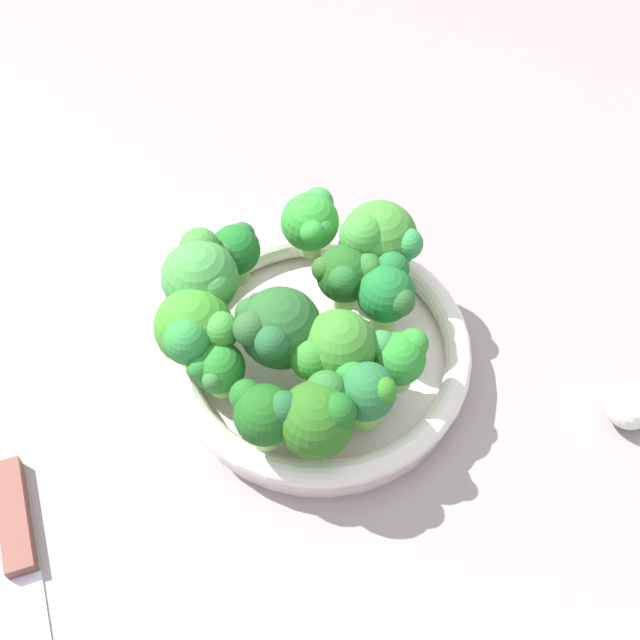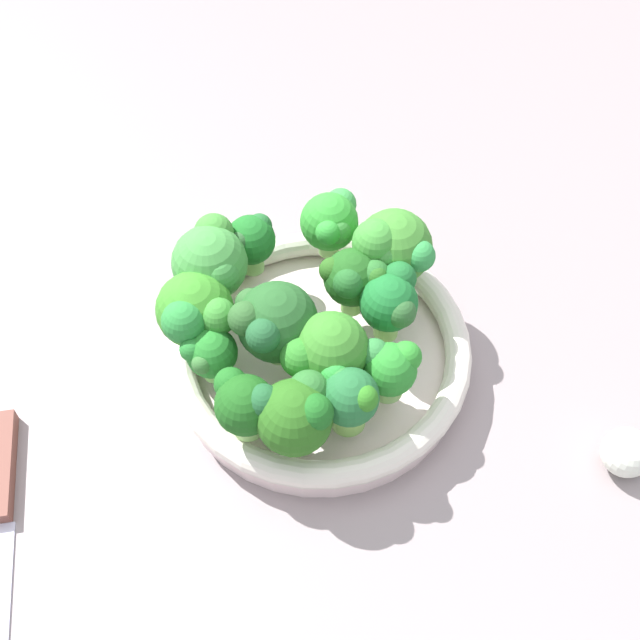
{
  "view_description": "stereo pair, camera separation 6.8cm",
  "coord_description": "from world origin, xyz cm",
  "px_view_note": "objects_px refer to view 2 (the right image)",
  "views": [
    {
      "loc": [
        3.29,
        36.07,
        62.2
      ],
      "look_at": [
        0.61,
        -3.62,
        7.13
      ],
      "focal_mm": 46.16,
      "sensor_mm": 36.0,
      "label": 1
    },
    {
      "loc": [
        -3.49,
        35.95,
        62.2
      ],
      "look_at": [
        0.61,
        -3.62,
        7.13
      ],
      "focal_mm": 46.16,
      "sensor_mm": 36.0,
      "label": 2
    }
  ],
  "objects_px": {
    "bowl": "(320,354)",
    "broccoli_floret_6": "(273,323)",
    "broccoli_floret_5": "(391,301)",
    "broccoli_floret_9": "(331,222)",
    "broccoli_floret_3": "(195,312)",
    "broccoli_floret_4": "(327,355)",
    "broccoli_floret_0": "(353,278)",
    "broccoli_floret_11": "(251,240)",
    "broccoli_floret_8": "(211,261)",
    "broccoli_floret_13": "(350,398)",
    "broccoli_floret_10": "(295,413)",
    "broccoli_floret_1": "(248,403)",
    "garlic_bulb": "(626,452)",
    "broccoli_floret_2": "(210,351)",
    "broccoli_floret_7": "(390,368)",
    "broccoli_floret_12": "(392,248)"
  },
  "relations": [
    {
      "from": "broccoli_floret_10",
      "to": "broccoli_floret_1",
      "type": "bearing_deg",
      "value": -8.11
    },
    {
      "from": "broccoli_floret_12",
      "to": "broccoli_floret_11",
      "type": "bearing_deg",
      "value": -2.78
    },
    {
      "from": "broccoli_floret_4",
      "to": "broccoli_floret_6",
      "type": "xyz_separation_m",
      "value": [
        0.05,
        -0.02,
        0.0
      ]
    },
    {
      "from": "broccoli_floret_5",
      "to": "broccoli_floret_8",
      "type": "height_order",
      "value": "broccoli_floret_8"
    },
    {
      "from": "broccoli_floret_11",
      "to": "bowl",
      "type": "bearing_deg",
      "value": 132.66
    },
    {
      "from": "bowl",
      "to": "broccoli_floret_6",
      "type": "bearing_deg",
      "value": 26.41
    },
    {
      "from": "broccoli_floret_0",
      "to": "broccoli_floret_5",
      "type": "xyz_separation_m",
      "value": [
        -0.03,
        0.02,
        -0.0
      ]
    },
    {
      "from": "broccoli_floret_4",
      "to": "broccoli_floret_5",
      "type": "height_order",
      "value": "broccoli_floret_4"
    },
    {
      "from": "broccoli_floret_1",
      "to": "broccoli_floret_7",
      "type": "height_order",
      "value": "broccoli_floret_1"
    },
    {
      "from": "broccoli_floret_0",
      "to": "broccoli_floret_11",
      "type": "xyz_separation_m",
      "value": [
        0.09,
        -0.04,
        -0.01
      ]
    },
    {
      "from": "broccoli_floret_9",
      "to": "garlic_bulb",
      "type": "bearing_deg",
      "value": 146.46
    },
    {
      "from": "broccoli_floret_4",
      "to": "broccoli_floret_9",
      "type": "distance_m",
      "value": 0.14
    },
    {
      "from": "broccoli_floret_7",
      "to": "broccoli_floret_12",
      "type": "height_order",
      "value": "broccoli_floret_12"
    },
    {
      "from": "broccoli_floret_3",
      "to": "broccoli_floret_0",
      "type": "bearing_deg",
      "value": -160.03
    },
    {
      "from": "broccoli_floret_8",
      "to": "broccoli_floret_3",
      "type": "bearing_deg",
      "value": 84.09
    },
    {
      "from": "broccoli_floret_2",
      "to": "broccoli_floret_10",
      "type": "height_order",
      "value": "broccoli_floret_10"
    },
    {
      "from": "broccoli_floret_5",
      "to": "broccoli_floret_8",
      "type": "distance_m",
      "value": 0.15
    },
    {
      "from": "broccoli_floret_1",
      "to": "broccoli_floret_7",
      "type": "bearing_deg",
      "value": -156.26
    },
    {
      "from": "bowl",
      "to": "broccoli_floret_10",
      "type": "distance_m",
      "value": 0.11
    },
    {
      "from": "broccoli_floret_3",
      "to": "broccoli_floret_4",
      "type": "relative_size",
      "value": 0.99
    },
    {
      "from": "broccoli_floret_12",
      "to": "garlic_bulb",
      "type": "relative_size",
      "value": 1.98
    },
    {
      "from": "bowl",
      "to": "broccoli_floret_12",
      "type": "height_order",
      "value": "broccoli_floret_12"
    },
    {
      "from": "broccoli_floret_3",
      "to": "broccoli_floret_10",
      "type": "height_order",
      "value": "broccoli_floret_3"
    },
    {
      "from": "garlic_bulb",
      "to": "broccoli_floret_5",
      "type": "bearing_deg",
      "value": -23.11
    },
    {
      "from": "broccoli_floret_7",
      "to": "broccoli_floret_12",
      "type": "distance_m",
      "value": 0.11
    },
    {
      "from": "broccoli_floret_3",
      "to": "bowl",
      "type": "bearing_deg",
      "value": -174.29
    },
    {
      "from": "broccoli_floret_12",
      "to": "broccoli_floret_10",
      "type": "bearing_deg",
      "value": 68.64
    },
    {
      "from": "broccoli_floret_4",
      "to": "broccoli_floret_11",
      "type": "xyz_separation_m",
      "value": [
        0.08,
        -0.12,
        -0.0
      ]
    },
    {
      "from": "broccoli_floret_6",
      "to": "broccoli_floret_7",
      "type": "bearing_deg",
      "value": 165.71
    },
    {
      "from": "broccoli_floret_3",
      "to": "broccoli_floret_12",
      "type": "distance_m",
      "value": 0.17
    },
    {
      "from": "broccoli_floret_1",
      "to": "broccoli_floret_8",
      "type": "relative_size",
      "value": 0.78
    },
    {
      "from": "broccoli_floret_0",
      "to": "broccoli_floret_12",
      "type": "bearing_deg",
      "value": -132.62
    },
    {
      "from": "broccoli_floret_1",
      "to": "broccoli_floret_0",
      "type": "bearing_deg",
      "value": -119.57
    },
    {
      "from": "broccoli_floret_2",
      "to": "broccoli_floret_5",
      "type": "distance_m",
      "value": 0.15
    },
    {
      "from": "broccoli_floret_9",
      "to": "broccoli_floret_7",
      "type": "bearing_deg",
      "value": 112.82
    },
    {
      "from": "broccoli_floret_5",
      "to": "broccoli_floret_9",
      "type": "bearing_deg",
      "value": -56.13
    },
    {
      "from": "broccoli_floret_4",
      "to": "garlic_bulb",
      "type": "relative_size",
      "value": 1.77
    },
    {
      "from": "broccoli_floret_4",
      "to": "broccoli_floret_10",
      "type": "distance_m",
      "value": 0.06
    },
    {
      "from": "broccoli_floret_1",
      "to": "broccoli_floret_4",
      "type": "distance_m",
      "value": 0.07
    },
    {
      "from": "broccoli_floret_5",
      "to": "broccoli_floret_6",
      "type": "xyz_separation_m",
      "value": [
        0.09,
        0.03,
        0.0
      ]
    },
    {
      "from": "broccoli_floret_5",
      "to": "broccoli_floret_1",
      "type": "bearing_deg",
      "value": 45.46
    },
    {
      "from": "broccoli_floret_10",
      "to": "broccoli_floret_0",
      "type": "bearing_deg",
      "value": -104.39
    },
    {
      "from": "broccoli_floret_8",
      "to": "garlic_bulb",
      "type": "xyz_separation_m",
      "value": [
        -0.35,
        0.11,
        -0.07
      ]
    },
    {
      "from": "broccoli_floret_5",
      "to": "broccoli_floret_10",
      "type": "height_order",
      "value": "broccoli_floret_5"
    },
    {
      "from": "broccoli_floret_6",
      "to": "broccoli_floret_7",
      "type": "height_order",
      "value": "broccoli_floret_6"
    },
    {
      "from": "broccoli_floret_3",
      "to": "broccoli_floret_13",
      "type": "xyz_separation_m",
      "value": [
        -0.13,
        0.07,
        -0.0
      ]
    },
    {
      "from": "broccoli_floret_6",
      "to": "broccoli_floret_2",
      "type": "bearing_deg",
      "value": 25.79
    },
    {
      "from": "broccoli_floret_9",
      "to": "broccoli_floret_13",
      "type": "xyz_separation_m",
      "value": [
        -0.03,
        0.18,
        -0.0
      ]
    },
    {
      "from": "broccoli_floret_5",
      "to": "broccoli_floret_13",
      "type": "relative_size",
      "value": 1.09
    },
    {
      "from": "broccoli_floret_2",
      "to": "broccoli_floret_7",
      "type": "bearing_deg",
      "value": 179.68
    }
  ]
}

